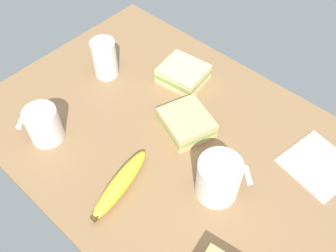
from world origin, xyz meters
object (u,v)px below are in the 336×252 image
object	(u,v)px
sandwich_main	(186,123)
glass_of_milk	(105,61)
banana	(120,184)
paper_napkin	(318,165)
coffee_mug_black	(219,178)
coffee_mug_milky	(43,124)
sandwich_side	(183,74)

from	to	relation	value
sandwich_main	glass_of_milk	xyz separation A→B (cm)	(28.54, -0.16, 2.34)
banana	paper_napkin	xyz separation A→B (cm)	(-28.38, -33.61, -1.71)
banana	paper_napkin	distance (cm)	44.03
coffee_mug_black	coffee_mug_milky	distance (cm)	41.20
coffee_mug_black	sandwich_side	xyz separation A→B (cm)	(27.20, -20.59, -2.85)
sandwich_side	coffee_mug_black	bearing A→B (deg)	142.86
glass_of_milk	paper_napkin	world-z (taller)	glass_of_milk
sandwich_main	paper_napkin	distance (cm)	31.13
glass_of_milk	banana	xyz separation A→B (cm)	(-28.83, 21.81, -2.68)
coffee_mug_black	sandwich_main	xyz separation A→B (cm)	(15.65, -8.41, -2.85)
sandwich_side	paper_napkin	bearing A→B (deg)	179.69
paper_napkin	coffee_mug_milky	bearing A→B (deg)	34.92
sandwich_side	glass_of_milk	distance (cm)	20.94
sandwich_side	glass_of_milk	xyz separation A→B (cm)	(16.99, 12.02, 2.34)
coffee_mug_black	sandwich_side	distance (cm)	34.23
paper_napkin	sandwich_main	bearing A→B (deg)	22.66
glass_of_milk	coffee_mug_milky	bearing A→B (deg)	104.00
sandwich_main	banana	distance (cm)	21.65
sandwich_main	paper_napkin	bearing A→B (deg)	-157.34
coffee_mug_black	banana	xyz separation A→B (cm)	(15.36, 13.24, -3.19)
coffee_mug_milky	paper_napkin	bearing A→B (deg)	-145.08
sandwich_side	banana	size ratio (longest dim) A/B	0.66
coffee_mug_milky	banana	xyz separation A→B (cm)	(-22.85, -2.15, -2.70)
glass_of_milk	paper_napkin	bearing A→B (deg)	-168.34
coffee_mug_black	sandwich_side	world-z (taller)	coffee_mug_black
sandwich_main	glass_of_milk	distance (cm)	28.64
banana	paper_napkin	size ratio (longest dim) A/B	1.39
paper_napkin	sandwich_side	bearing A→B (deg)	-0.31
coffee_mug_black	banana	size ratio (longest dim) A/B	0.57
glass_of_milk	paper_napkin	distance (cm)	58.58
coffee_mug_milky	banana	size ratio (longest dim) A/B	0.50
coffee_mug_milky	paper_napkin	world-z (taller)	coffee_mug_milky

